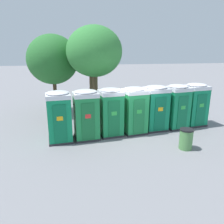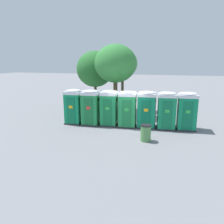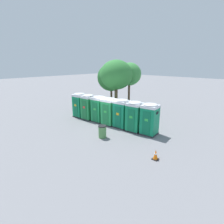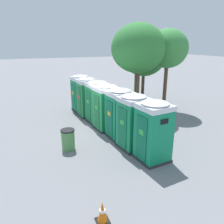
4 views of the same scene
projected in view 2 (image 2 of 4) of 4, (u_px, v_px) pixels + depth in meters
The scene contains 12 objects.
ground_plane at pixel (127, 126), 15.49m from camera, with size 120.00×120.00×0.00m, color slate.
portapotty_0 at pixel (74, 106), 16.03m from camera, with size 1.25×1.28×2.54m.
portapotty_1 at pixel (91, 107), 15.72m from camera, with size 1.30×1.28×2.54m.
portapotty_2 at pixel (109, 108), 15.54m from camera, with size 1.27×1.30×2.54m.
portapotty_3 at pixel (128, 109), 15.22m from camera, with size 1.33×1.33×2.54m.
portapotty_4 at pixel (147, 109), 15.05m from camera, with size 1.31×1.27×2.54m.
portapotty_5 at pixel (167, 110), 14.72m from camera, with size 1.36×1.35×2.54m.
portapotty_6 at pixel (187, 111), 14.56m from camera, with size 1.35×1.32×2.54m.
street_tree_0 at pixel (95, 69), 20.44m from camera, with size 3.45×3.45×5.46m.
street_tree_1 at pixel (116, 64), 17.71m from camera, with size 3.41×3.41×5.88m.
street_tree_2 at pixel (123, 64), 19.81m from camera, with size 2.66×2.66×5.59m.
trash_can at pixel (146, 133), 12.58m from camera, with size 0.63×0.63×0.96m.
Camera 2 is at (3.35, -14.51, 4.53)m, focal length 35.00 mm.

